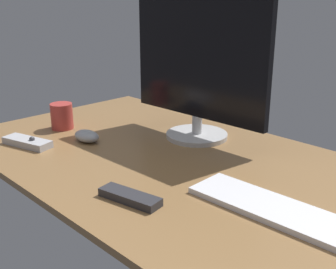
{
  "coord_description": "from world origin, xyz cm",
  "views": [
    {
      "loc": [
        88.69,
        -85.48,
        51.15
      ],
      "look_at": [
        -2.3,
        3.02,
        8.0
      ],
      "focal_mm": 45.83,
      "sensor_mm": 36.0,
      "label": 1
    }
  ],
  "objects_px": {
    "media_remote": "(27,142)",
    "coffee_mug": "(62,116)",
    "monitor": "(198,70)",
    "keyboard": "(271,208)",
    "computer_mouse": "(87,136)",
    "tv_remote": "(130,197)"
  },
  "relations": [
    {
      "from": "media_remote",
      "to": "coffee_mug",
      "type": "xyz_separation_m",
      "value": [
        -0.08,
        0.18,
        0.04
      ]
    },
    {
      "from": "monitor",
      "to": "keyboard",
      "type": "relative_size",
      "value": 1.35
    },
    {
      "from": "computer_mouse",
      "to": "media_remote",
      "type": "xyz_separation_m",
      "value": [
        -0.1,
        -0.16,
        -0.01
      ]
    },
    {
      "from": "keyboard",
      "to": "tv_remote",
      "type": "distance_m",
      "value": 0.34
    },
    {
      "from": "monitor",
      "to": "coffee_mug",
      "type": "distance_m",
      "value": 0.54
    },
    {
      "from": "monitor",
      "to": "computer_mouse",
      "type": "xyz_separation_m",
      "value": [
        -0.23,
        -0.3,
        -0.22
      ]
    },
    {
      "from": "monitor",
      "to": "media_remote",
      "type": "distance_m",
      "value": 0.62
    },
    {
      "from": "computer_mouse",
      "to": "media_remote",
      "type": "distance_m",
      "value": 0.19
    },
    {
      "from": "monitor",
      "to": "keyboard",
      "type": "xyz_separation_m",
      "value": [
        0.47,
        -0.27,
        -0.23
      ]
    },
    {
      "from": "tv_remote",
      "to": "computer_mouse",
      "type": "bearing_deg",
      "value": 147.52
    },
    {
      "from": "monitor",
      "to": "media_remote",
      "type": "xyz_separation_m",
      "value": [
        -0.33,
        -0.46,
        -0.23
      ]
    },
    {
      "from": "tv_remote",
      "to": "keyboard",
      "type": "bearing_deg",
      "value": 26.29
    },
    {
      "from": "monitor",
      "to": "tv_remote",
      "type": "distance_m",
      "value": 0.56
    },
    {
      "from": "keyboard",
      "to": "computer_mouse",
      "type": "relative_size",
      "value": 3.94
    },
    {
      "from": "keyboard",
      "to": "coffee_mug",
      "type": "height_order",
      "value": "coffee_mug"
    },
    {
      "from": "monitor",
      "to": "media_remote",
      "type": "bearing_deg",
      "value": -127.63
    },
    {
      "from": "keyboard",
      "to": "coffee_mug",
      "type": "xyz_separation_m",
      "value": [
        -0.89,
        -0.02,
        0.04
      ]
    },
    {
      "from": "tv_remote",
      "to": "coffee_mug",
      "type": "distance_m",
      "value": 0.65
    },
    {
      "from": "coffee_mug",
      "to": "keyboard",
      "type": "bearing_deg",
      "value": 1.13
    },
    {
      "from": "monitor",
      "to": "tv_remote",
      "type": "height_order",
      "value": "monitor"
    },
    {
      "from": "computer_mouse",
      "to": "tv_remote",
      "type": "height_order",
      "value": "computer_mouse"
    },
    {
      "from": "keyboard",
      "to": "media_remote",
      "type": "bearing_deg",
      "value": -168.07
    }
  ]
}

